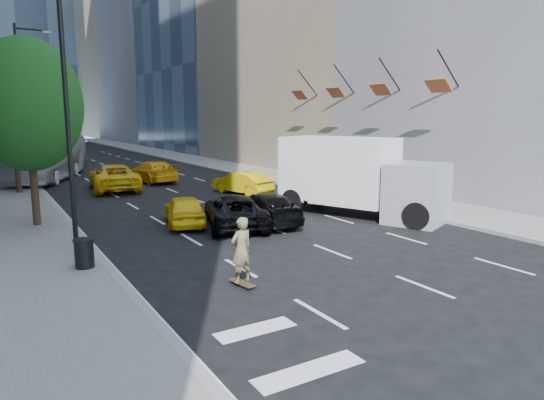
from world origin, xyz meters
TOP-DOWN VIEW (x-y plane):
  - ground at (0.00, 0.00)m, footprint 160.00×160.00m
  - sidewalk_right at (10.00, 30.00)m, footprint 4.00×120.00m
  - tower_right_far at (22.00, 98.00)m, footprint 20.00×24.00m
  - lamp_near at (-6.32, 4.00)m, footprint 2.13×0.22m
  - lamp_far at (-6.32, 22.00)m, footprint 2.13×0.22m
  - tree_near at (-7.20, 9.00)m, footprint 4.20×4.20m
  - tree_mid at (-7.20, 19.00)m, footprint 4.50×4.50m
  - tree_far at (-7.20, 32.00)m, footprint 3.90×3.90m
  - traffic_signal at (-6.40, 40.00)m, footprint 2.48×0.53m
  - facade_flags at (10.64, 10.00)m, footprint 1.85×13.30m
  - skateboarder at (-3.20, -1.45)m, footprint 0.72×0.53m
  - black_sedan_lincoln at (-0.15, 5.00)m, footprint 3.68×5.31m
  - black_sedan_mercedes at (1.20, 4.95)m, footprint 2.12×4.66m
  - taxi_a at (-1.78, 6.50)m, footprint 2.45×4.05m
  - taxi_b at (4.20, 12.70)m, footprint 2.43×4.24m
  - taxi_c at (-2.00, 18.00)m, footprint 3.39×6.10m
  - taxi_d at (1.20, 20.50)m, footprint 2.67×5.26m
  - city_bus at (-4.80, 25.55)m, footprint 7.00×11.96m
  - box_truck at (5.82, 4.31)m, footprint 5.36×7.89m
  - trash_can at (-6.60, 2.00)m, footprint 0.55×0.55m

SIDE VIEW (x-z plane):
  - ground at x=0.00m, z-range 0.00..0.00m
  - sidewalk_right at x=10.00m, z-range 0.00..0.15m
  - trash_can at x=-6.60m, z-range 0.15..0.97m
  - taxi_a at x=-1.78m, z-range 0.00..1.29m
  - taxi_b at x=4.20m, z-range 0.00..1.32m
  - black_sedan_mercedes at x=1.20m, z-range 0.00..1.32m
  - black_sedan_lincoln at x=-0.15m, z-range 0.00..1.35m
  - taxi_d at x=1.20m, z-range 0.00..1.46m
  - taxi_c at x=-2.00m, z-range 0.00..1.62m
  - skateboarder at x=-3.20m, z-range 0.00..1.79m
  - city_bus at x=-4.80m, z-range 0.00..3.28m
  - box_truck at x=5.82m, z-range 0.03..3.59m
  - traffic_signal at x=-6.40m, z-range 1.63..6.83m
  - tree_far at x=-7.20m, z-range 1.16..8.09m
  - tree_near at x=-7.20m, z-range 1.24..8.70m
  - tree_mid at x=-7.20m, z-range 1.32..9.31m
  - lamp_near at x=-6.32m, z-range 0.81..10.81m
  - lamp_far at x=-6.32m, z-range 0.81..10.81m
  - facade_flags at x=10.64m, z-range 5.16..7.21m
  - tower_right_far at x=22.00m, z-range 0.00..50.00m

